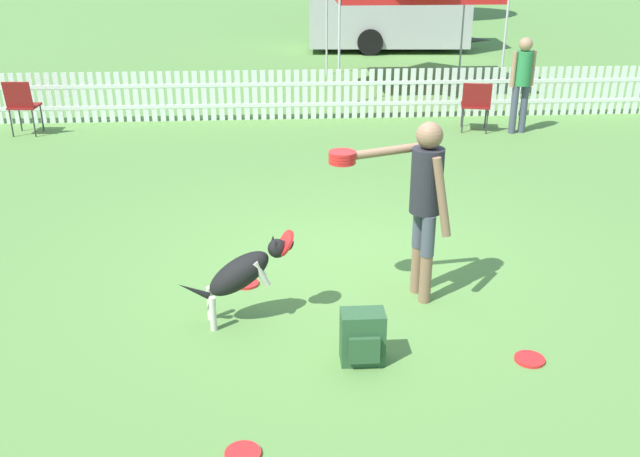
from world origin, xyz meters
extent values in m
plane|color=#5B8C42|center=(0.00, 0.00, 0.00)|extent=(240.00, 240.00, 0.00)
cylinder|color=#8C664C|center=(0.62, -0.69, 0.23)|extent=(0.11, 0.11, 0.46)
cylinder|color=#474C5B|center=(0.62, -0.69, 0.65)|extent=(0.12, 0.12, 0.38)
cylinder|color=#8C664C|center=(0.58, -0.50, 0.23)|extent=(0.11, 0.11, 0.46)
cylinder|color=#474C5B|center=(0.58, -0.50, 0.65)|extent=(0.12, 0.12, 0.38)
cylinder|color=#26262D|center=(0.60, -0.60, 1.12)|extent=(0.33, 0.33, 0.57)
sphere|color=#8C664C|center=(0.60, -0.60, 1.53)|extent=(0.23, 0.23, 0.23)
cylinder|color=#8C664C|center=(0.69, -0.79, 1.04)|extent=(0.22, 0.15, 0.70)
cylinder|color=#8C664C|center=(0.22, -0.46, 1.35)|extent=(0.70, 0.14, 0.14)
cylinder|color=red|center=(-0.12, -0.50, 1.28)|extent=(0.24, 0.24, 0.02)
cylinder|color=red|center=(-0.12, -0.50, 1.30)|extent=(0.24, 0.24, 0.02)
cylinder|color=red|center=(-0.12, -0.50, 1.33)|extent=(0.24, 0.24, 0.02)
cylinder|color=red|center=(-0.12, -0.50, 1.36)|extent=(0.24, 0.24, 0.02)
ellipsoid|color=black|center=(-1.02, -0.93, 0.45)|extent=(0.66, 0.39, 0.50)
ellipsoid|color=silver|center=(-1.02, -0.93, 0.40)|extent=(0.34, 0.21, 0.24)
sphere|color=black|center=(-0.70, -0.86, 0.64)|extent=(0.16, 0.16, 0.16)
cone|color=black|center=(-0.63, -0.85, 0.69)|extent=(0.16, 0.12, 0.13)
cylinder|color=red|center=(-0.63, -0.85, 0.69)|extent=(0.18, 0.26, 0.22)
cone|color=black|center=(-0.73, -0.82, 0.71)|extent=(0.05, 0.05, 0.07)
cone|color=black|center=(-0.71, -0.92, 0.71)|extent=(0.05, 0.05, 0.07)
cylinder|color=silver|center=(-1.29, -0.89, 0.15)|extent=(0.06, 0.06, 0.31)
cylinder|color=silver|center=(-1.25, -1.07, 0.15)|extent=(0.06, 0.06, 0.31)
cylinder|color=silver|center=(-0.87, -0.81, 0.47)|extent=(0.16, 0.08, 0.25)
cylinder|color=silver|center=(-0.84, -0.98, 0.47)|extent=(0.16, 0.08, 0.25)
cone|color=black|center=(-1.41, -1.01, 0.35)|extent=(0.28, 0.11, 0.19)
cylinder|color=red|center=(-1.00, -0.26, 0.01)|extent=(0.24, 0.24, 0.02)
cylinder|color=red|center=(1.25, -1.70, 0.01)|extent=(0.24, 0.24, 0.02)
cylinder|color=red|center=(-0.95, -2.65, 0.01)|extent=(0.24, 0.24, 0.02)
cube|color=#2D5633|center=(-0.06, -1.62, 0.22)|extent=(0.34, 0.21, 0.43)
cube|color=#2D5633|center=(-0.06, -1.74, 0.17)|extent=(0.24, 0.04, 0.22)
cube|color=white|center=(0.00, 6.09, 0.26)|extent=(22.14, 0.04, 0.06)
cube|color=white|center=(0.00, 6.09, 0.62)|extent=(22.14, 0.04, 0.06)
cube|color=white|center=(-5.28, 6.09, 0.43)|extent=(0.09, 0.02, 0.87)
cube|color=white|center=(-5.13, 6.09, 0.43)|extent=(0.09, 0.02, 0.87)
cube|color=white|center=(-4.98, 6.09, 0.43)|extent=(0.09, 0.02, 0.87)
cube|color=white|center=(-4.84, 6.09, 0.43)|extent=(0.09, 0.02, 0.87)
cube|color=white|center=(-4.69, 6.09, 0.43)|extent=(0.09, 0.02, 0.87)
cube|color=white|center=(-4.54, 6.09, 0.43)|extent=(0.09, 0.02, 0.87)
cube|color=white|center=(-4.40, 6.09, 0.43)|extent=(0.09, 0.02, 0.87)
cube|color=white|center=(-4.25, 6.09, 0.43)|extent=(0.09, 0.02, 0.87)
cube|color=white|center=(-4.10, 6.09, 0.43)|extent=(0.09, 0.02, 0.87)
cube|color=white|center=(-3.96, 6.09, 0.43)|extent=(0.09, 0.02, 0.87)
cube|color=white|center=(-3.81, 6.09, 0.43)|extent=(0.09, 0.02, 0.87)
cube|color=white|center=(-3.66, 6.09, 0.43)|extent=(0.09, 0.02, 0.87)
cube|color=white|center=(-3.52, 6.09, 0.43)|extent=(0.09, 0.02, 0.87)
cube|color=white|center=(-3.37, 6.09, 0.43)|extent=(0.09, 0.02, 0.87)
cube|color=white|center=(-3.23, 6.09, 0.43)|extent=(0.09, 0.02, 0.87)
cube|color=white|center=(-3.08, 6.09, 0.43)|extent=(0.09, 0.02, 0.87)
cube|color=white|center=(-2.93, 6.09, 0.43)|extent=(0.09, 0.02, 0.87)
cube|color=white|center=(-2.79, 6.09, 0.43)|extent=(0.09, 0.02, 0.87)
cube|color=white|center=(-2.64, 6.09, 0.43)|extent=(0.09, 0.02, 0.87)
cube|color=white|center=(-2.49, 6.09, 0.43)|extent=(0.09, 0.02, 0.87)
cube|color=white|center=(-2.35, 6.09, 0.43)|extent=(0.09, 0.02, 0.87)
cube|color=white|center=(-2.20, 6.09, 0.43)|extent=(0.09, 0.02, 0.87)
cube|color=white|center=(-2.05, 6.09, 0.43)|extent=(0.09, 0.02, 0.87)
cube|color=white|center=(-1.91, 6.09, 0.43)|extent=(0.09, 0.02, 0.87)
cube|color=white|center=(-1.76, 6.09, 0.43)|extent=(0.09, 0.02, 0.87)
cube|color=white|center=(-1.61, 6.09, 0.43)|extent=(0.09, 0.02, 0.87)
cube|color=white|center=(-1.47, 6.09, 0.43)|extent=(0.09, 0.02, 0.87)
cube|color=white|center=(-1.32, 6.09, 0.43)|extent=(0.09, 0.02, 0.87)
cube|color=white|center=(-1.17, 6.09, 0.43)|extent=(0.09, 0.02, 0.87)
cube|color=white|center=(-1.03, 6.09, 0.43)|extent=(0.09, 0.02, 0.87)
cube|color=white|center=(-0.88, 6.09, 0.43)|extent=(0.09, 0.02, 0.87)
cube|color=white|center=(-0.73, 6.09, 0.43)|extent=(0.09, 0.02, 0.87)
cube|color=white|center=(-0.59, 6.09, 0.43)|extent=(0.09, 0.02, 0.87)
cube|color=white|center=(-0.44, 6.09, 0.43)|extent=(0.09, 0.02, 0.87)
cube|color=white|center=(-0.29, 6.09, 0.43)|extent=(0.09, 0.02, 0.87)
cube|color=white|center=(-0.15, 6.09, 0.43)|extent=(0.09, 0.02, 0.87)
cube|color=white|center=(0.00, 6.09, 0.43)|extent=(0.09, 0.02, 0.87)
cube|color=white|center=(0.15, 6.09, 0.43)|extent=(0.09, 0.02, 0.87)
cube|color=white|center=(0.29, 6.09, 0.43)|extent=(0.09, 0.02, 0.87)
cube|color=white|center=(0.44, 6.09, 0.43)|extent=(0.09, 0.02, 0.87)
cube|color=white|center=(0.59, 6.09, 0.43)|extent=(0.09, 0.02, 0.87)
cube|color=white|center=(0.73, 6.09, 0.43)|extent=(0.09, 0.02, 0.87)
cube|color=white|center=(0.88, 6.09, 0.43)|extent=(0.09, 0.02, 0.87)
cube|color=white|center=(1.03, 6.09, 0.43)|extent=(0.09, 0.02, 0.87)
cube|color=white|center=(1.17, 6.09, 0.43)|extent=(0.09, 0.02, 0.87)
cube|color=white|center=(1.32, 6.09, 0.43)|extent=(0.09, 0.02, 0.87)
cube|color=white|center=(1.47, 6.09, 0.43)|extent=(0.09, 0.02, 0.87)
cube|color=white|center=(1.61, 6.09, 0.43)|extent=(0.09, 0.02, 0.87)
cube|color=white|center=(1.76, 6.09, 0.43)|extent=(0.09, 0.02, 0.87)
cube|color=white|center=(1.91, 6.09, 0.43)|extent=(0.09, 0.02, 0.87)
cube|color=white|center=(2.05, 6.09, 0.43)|extent=(0.09, 0.02, 0.87)
cube|color=white|center=(2.20, 6.09, 0.43)|extent=(0.09, 0.02, 0.87)
cube|color=white|center=(2.35, 6.09, 0.43)|extent=(0.09, 0.02, 0.87)
cube|color=white|center=(2.49, 6.09, 0.43)|extent=(0.09, 0.02, 0.87)
cube|color=white|center=(2.64, 6.09, 0.43)|extent=(0.09, 0.02, 0.87)
cube|color=white|center=(2.79, 6.09, 0.43)|extent=(0.09, 0.02, 0.87)
cube|color=white|center=(2.93, 6.09, 0.43)|extent=(0.09, 0.02, 0.87)
cube|color=white|center=(3.08, 6.09, 0.43)|extent=(0.09, 0.02, 0.87)
cube|color=white|center=(3.23, 6.09, 0.43)|extent=(0.09, 0.02, 0.87)
cube|color=white|center=(3.37, 6.09, 0.43)|extent=(0.09, 0.02, 0.87)
cube|color=white|center=(3.52, 6.09, 0.43)|extent=(0.09, 0.02, 0.87)
cube|color=white|center=(3.66, 6.09, 0.43)|extent=(0.09, 0.02, 0.87)
cube|color=white|center=(3.81, 6.09, 0.43)|extent=(0.09, 0.02, 0.87)
cube|color=white|center=(3.96, 6.09, 0.43)|extent=(0.09, 0.02, 0.87)
cube|color=white|center=(4.10, 6.09, 0.43)|extent=(0.09, 0.02, 0.87)
cube|color=white|center=(4.25, 6.09, 0.43)|extent=(0.09, 0.02, 0.87)
cube|color=white|center=(4.40, 6.09, 0.43)|extent=(0.09, 0.02, 0.87)
cube|color=white|center=(4.54, 6.09, 0.43)|extent=(0.09, 0.02, 0.87)
cube|color=white|center=(4.69, 6.09, 0.43)|extent=(0.09, 0.02, 0.87)
cube|color=white|center=(4.84, 6.09, 0.43)|extent=(0.09, 0.02, 0.87)
cube|color=white|center=(4.98, 6.09, 0.43)|extent=(0.09, 0.02, 0.87)
cube|color=white|center=(5.13, 6.09, 0.43)|extent=(0.09, 0.02, 0.87)
cube|color=white|center=(5.28, 6.09, 0.43)|extent=(0.09, 0.02, 0.87)
cube|color=white|center=(5.42, 6.09, 0.43)|extent=(0.09, 0.02, 0.87)
cube|color=white|center=(5.57, 6.09, 0.43)|extent=(0.09, 0.02, 0.87)
cube|color=white|center=(5.72, 6.09, 0.43)|extent=(0.09, 0.02, 0.87)
cube|color=white|center=(5.86, 6.09, 0.43)|extent=(0.09, 0.02, 0.87)
cylinder|color=#333338|center=(2.87, 5.27, 0.21)|extent=(0.02, 0.02, 0.43)
cylinder|color=#333338|center=(2.48, 5.36, 0.21)|extent=(0.02, 0.02, 0.43)
cylinder|color=#333338|center=(2.78, 4.89, 0.21)|extent=(0.02, 0.02, 0.43)
cylinder|color=#333338|center=(2.40, 4.98, 0.21)|extent=(0.02, 0.02, 0.43)
cube|color=maroon|center=(2.63, 5.13, 0.43)|extent=(0.55, 0.55, 0.03)
cube|color=maroon|center=(2.59, 4.92, 0.63)|extent=(0.47, 0.19, 0.41)
cylinder|color=#333338|center=(-4.55, 5.55, 0.23)|extent=(0.02, 0.02, 0.46)
cylinder|color=#333338|center=(-4.91, 5.57, 0.23)|extent=(0.02, 0.02, 0.46)
cylinder|color=#333338|center=(-4.57, 5.19, 0.23)|extent=(0.02, 0.02, 0.46)
cylinder|color=#333338|center=(-4.93, 5.21, 0.23)|extent=(0.02, 0.02, 0.46)
cube|color=maroon|center=(-4.74, 5.38, 0.46)|extent=(0.45, 0.45, 0.03)
cube|color=maroon|center=(-4.75, 5.19, 0.68)|extent=(0.43, 0.12, 0.44)
cylinder|color=silver|center=(0.54, 7.09, 1.02)|extent=(0.04, 0.04, 2.03)
cylinder|color=silver|center=(3.66, 7.09, 1.02)|extent=(0.04, 0.04, 2.03)
cylinder|color=silver|center=(0.54, 10.21, 1.02)|extent=(0.04, 0.04, 2.03)
cylinder|color=silver|center=(3.66, 10.21, 1.02)|extent=(0.04, 0.04, 2.03)
cylinder|color=#474C5B|center=(3.39, 4.96, 0.39)|extent=(0.11, 0.11, 0.79)
cylinder|color=#474C5B|center=(3.22, 4.92, 0.39)|extent=(0.11, 0.11, 0.79)
cylinder|color=#2D8447|center=(3.31, 4.94, 1.06)|extent=(0.27, 0.27, 0.54)
sphere|color=tan|center=(3.31, 4.94, 1.44)|extent=(0.22, 0.22, 0.22)
cylinder|color=tan|center=(3.47, 4.97, 1.05)|extent=(0.08, 0.08, 0.56)
cylinder|color=tan|center=(3.14, 4.90, 1.05)|extent=(0.08, 0.08, 0.56)
cone|color=#3F3F42|center=(5.03, 13.66, 0.25)|extent=(0.81, 0.25, 0.20)
cylinder|color=black|center=(2.02, 14.89, 0.34)|extent=(0.69, 0.22, 0.68)
cylinder|color=black|center=(1.89, 12.85, 0.34)|extent=(0.69, 0.22, 0.68)
camera|label=1|loc=(-0.70, -6.32, 3.13)|focal=40.00mm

